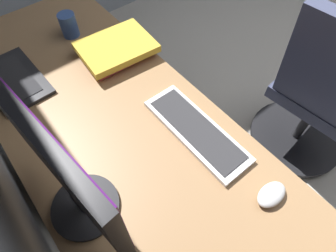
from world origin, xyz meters
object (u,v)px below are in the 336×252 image
object	(u,v)px
monitor_secondary	(62,170)
book_stack_near	(117,50)
mouse_main	(271,194)
drawer_pedestal	(122,175)
coffee_mug	(68,25)
office_chair	(318,100)
keyboard_spare	(196,130)

from	to	relation	value
monitor_secondary	book_stack_near	world-z (taller)	monitor_secondary
mouse_main	book_stack_near	size ratio (longest dim) A/B	0.33
drawer_pedestal	book_stack_near	xyz separation A→B (m)	(0.30, -0.24, 0.41)
mouse_main	book_stack_near	distance (m)	0.82
drawer_pedestal	coffee_mug	size ratio (longest dim) A/B	6.10
drawer_pedestal	office_chair	bearing A→B (deg)	-108.43
office_chair	monitor_secondary	bearing A→B (deg)	83.87
keyboard_spare	office_chair	distance (m)	0.81
monitor_secondary	office_chair	world-z (taller)	monitor_secondary
monitor_secondary	keyboard_spare	xyz separation A→B (m)	(-0.00, -0.43, -0.23)
book_stack_near	office_chair	size ratio (longest dim) A/B	0.33
mouse_main	office_chair	world-z (taller)	office_chair
book_stack_near	keyboard_spare	bearing A→B (deg)	179.55
monitor_secondary	book_stack_near	xyz separation A→B (m)	(0.50, -0.43, -0.21)
drawer_pedestal	keyboard_spare	distance (m)	0.50
coffee_mug	office_chair	distance (m)	1.25
office_chair	keyboard_spare	bearing A→B (deg)	80.73
keyboard_spare	monitor_secondary	bearing A→B (deg)	89.38
keyboard_spare	office_chair	xyz separation A→B (m)	(-0.12, -0.75, -0.28)
coffee_mug	keyboard_spare	bearing A→B (deg)	-173.51
drawer_pedestal	book_stack_near	bearing A→B (deg)	-38.62
keyboard_spare	mouse_main	size ratio (longest dim) A/B	4.05
drawer_pedestal	book_stack_near	size ratio (longest dim) A/B	2.21
monitor_secondary	mouse_main	bearing A→B (deg)	-125.54
book_stack_near	coffee_mug	bearing A→B (deg)	19.49
monitor_secondary	book_stack_near	size ratio (longest dim) A/B	1.47
monitor_secondary	drawer_pedestal	bearing A→B (deg)	-44.69
monitor_secondary	office_chair	xyz separation A→B (m)	(-0.13, -1.18, -0.52)
monitor_secondary	book_stack_near	bearing A→B (deg)	-41.20
keyboard_spare	book_stack_near	xyz separation A→B (m)	(0.50, -0.00, 0.02)
drawer_pedestal	monitor_secondary	world-z (taller)	monitor_secondary
monitor_secondary	coffee_mug	bearing A→B (deg)	-24.70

